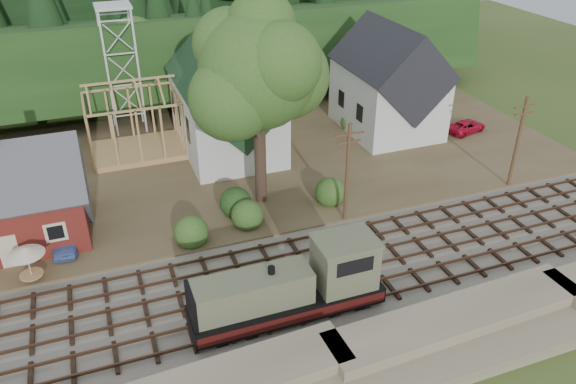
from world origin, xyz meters
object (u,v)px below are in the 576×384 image
object	(u,v)px
patio_set	(25,253)
car_red	(466,126)
car_blue	(66,240)
locomotive	(294,288)

from	to	relation	value
patio_set	car_red	bearing A→B (deg)	14.04
car_red	patio_set	xyz separation A→B (m)	(-39.93, -9.99, 1.57)
car_blue	car_red	bearing A→B (deg)	16.36
locomotive	car_blue	xyz separation A→B (m)	(-12.42, 11.47, -1.06)
car_red	patio_set	size ratio (longest dim) A/B	1.68
car_blue	locomotive	bearing A→B (deg)	-36.89
car_blue	car_red	world-z (taller)	car_blue
car_blue	patio_set	distance (m)	3.96
car_red	car_blue	bearing A→B (deg)	86.40
locomotive	car_blue	bearing A→B (deg)	137.28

